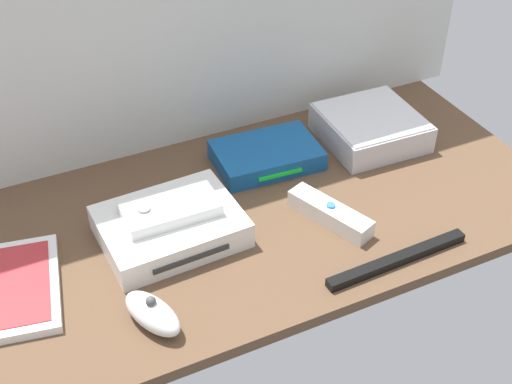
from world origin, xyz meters
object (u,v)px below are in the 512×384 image
(network_router, at_px, (267,155))
(remote_nunchuk, at_px, (152,313))
(remote_wand, at_px, (330,214))
(sensor_bar, at_px, (397,259))
(game_console, at_px, (170,226))
(remote_classic_pad, at_px, (170,208))
(mini_computer, at_px, (370,127))
(game_case, at_px, (10,289))

(network_router, distance_m, remote_nunchuk, 0.40)
(remote_nunchuk, bearing_deg, remote_wand, -7.64)
(remote_wand, distance_m, sensor_bar, 0.13)
(game_console, xyz_separation_m, remote_classic_pad, (0.00, 0.00, 0.03))
(mini_computer, height_order, game_case, mini_computer)
(remote_nunchuk, height_order, remote_classic_pad, remote_classic_pad)
(sensor_bar, bearing_deg, mini_computer, 62.85)
(remote_wand, bearing_deg, game_console, 142.01)
(remote_wand, bearing_deg, remote_nunchuk, 173.26)
(mini_computer, xyz_separation_m, remote_wand, (-0.18, -0.17, -0.01))
(game_console, bearing_deg, mini_computer, 10.62)
(sensor_bar, bearing_deg, game_case, 159.21)
(game_console, bearing_deg, remote_nunchuk, -119.88)
(remote_wand, bearing_deg, game_case, 152.03)
(game_console, bearing_deg, remote_classic_pad, 44.51)
(remote_nunchuk, bearing_deg, game_console, 40.39)
(game_case, distance_m, remote_wand, 0.49)
(game_case, height_order, remote_classic_pad, remote_classic_pad)
(remote_nunchuk, distance_m, sensor_bar, 0.37)
(mini_computer, bearing_deg, remote_nunchuk, -153.43)
(remote_classic_pad, height_order, sensor_bar, remote_classic_pad)
(remote_nunchuk, bearing_deg, remote_classic_pad, 39.96)
(game_console, height_order, remote_wand, game_console)
(remote_nunchuk, height_order, sensor_bar, remote_nunchuk)
(network_router, bearing_deg, remote_wand, -79.79)
(network_router, bearing_deg, game_case, -161.24)
(game_case, relative_size, remote_wand, 1.40)
(game_console, height_order, sensor_bar, game_console)
(game_console, relative_size, network_router, 1.16)
(game_console, relative_size, remote_classic_pad, 1.49)
(game_console, relative_size, sensor_bar, 0.90)
(game_console, relative_size, mini_computer, 1.23)
(network_router, bearing_deg, sensor_bar, -74.85)
(remote_wand, relative_size, remote_nunchuk, 1.38)
(mini_computer, relative_size, remote_classic_pad, 1.21)
(remote_wand, xyz_separation_m, remote_nunchuk, (-0.32, -0.08, 0.01))
(game_case, relative_size, network_router, 1.13)
(mini_computer, bearing_deg, game_case, -170.49)
(game_case, height_order, network_router, network_router)
(mini_computer, height_order, sensor_bar, mini_computer)
(game_console, bearing_deg, network_router, 24.56)
(remote_wand, bearing_deg, mini_computer, 21.66)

